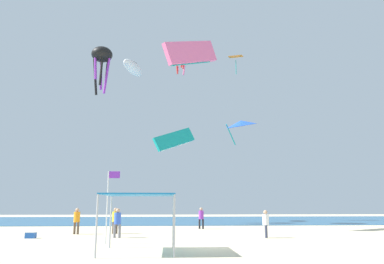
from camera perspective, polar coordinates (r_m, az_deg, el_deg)
The scene contains 17 objects.
ground at distance 17.54m, azimuth 2.23°, elevation -17.60°, with size 110.00×110.00×0.10m, color beige.
ocean_strip at distance 46.91m, azimuth -1.46°, elevation -13.52°, with size 110.00×25.24×0.03m, color #28608C.
canopy_tent at distance 15.72m, azimuth -8.10°, elevation -9.92°, with size 2.93×3.35×2.34m.
person_near_tent at distance 25.91m, azimuth -17.48°, elevation -12.74°, with size 0.41×0.40×1.68m.
person_leftmost at distance 30.05m, azimuth 1.44°, elevation -12.98°, with size 0.41×0.40×1.67m.
person_central at distance 22.51m, azimuth 11.40°, elevation -13.49°, with size 0.38×0.42×1.58m.
person_rightmost at distance 25.74m, azimuth -11.86°, elevation -13.02°, with size 0.40×0.40×1.69m.
person_far_shore at distance 22.58m, azimuth -11.52°, elevation -13.32°, with size 0.45×0.40×1.69m.
banner_flag at distance 19.31m, azimuth -12.81°, elevation -10.18°, with size 0.61×0.06×3.58m.
cooler_box at distance 23.80m, azimuth -23.79°, elevation -14.46°, with size 0.57×0.37×0.35m.
kite_parafoil_pink at distance 31.71m, azimuth -0.14°, elevation 12.20°, with size 4.93×4.48×3.81m.
kite_octopus_black at distance 42.17m, azimuth -13.84°, elevation 11.28°, with size 3.20×3.20×5.37m.
kite_delta_blue at distance 38.48m, azimuth 7.63°, elevation 1.35°, with size 4.56×4.56×2.73m.
kite_inflatable_white at distance 46.01m, azimuth -9.15°, elevation 9.82°, with size 3.14×5.11×1.98m.
kite_diamond_orange at distance 48.85m, azimuth 6.82°, elevation 11.44°, with size 2.23×2.20×2.67m.
kite_parafoil_teal at distance 36.30m, azimuth -2.78°, elevation -1.18°, with size 4.24×2.84×2.91m.
kite_octopus_red at distance 48.52m, azimuth -1.77°, elevation 12.68°, with size 2.20×2.20×4.26m.
Camera 1 is at (-1.72, -17.35, 1.90)m, focal length 34.29 mm.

